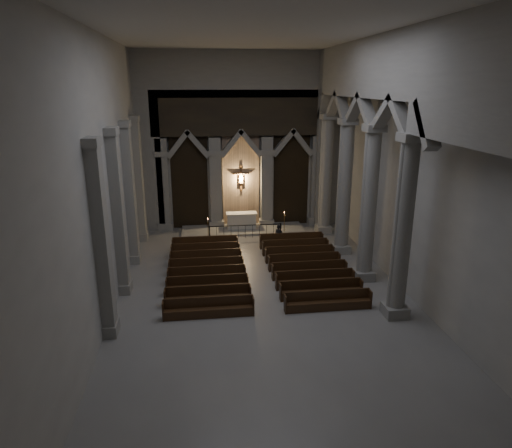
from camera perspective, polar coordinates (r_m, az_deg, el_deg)
The scene contains 11 objects.
room at distance 20.13m, azimuth 1.14°, elevation 10.65°, with size 24.00×24.10×12.00m.
sanctuary_wall at distance 31.63m, azimuth -1.92°, elevation 11.21°, with size 14.00×0.77×12.00m.
right_arcade at distance 22.82m, azimuth 14.73°, elevation 11.44°, with size 1.00×24.00×12.00m.
left_pilasters at distance 24.36m, azimuth -16.07°, elevation 2.28°, with size 0.60×13.00×8.03m.
sanctuary_step at distance 32.07m, azimuth -1.65°, elevation -0.67°, with size 8.50×2.60×0.15m, color gray.
altar at distance 32.05m, azimuth -1.83°, elevation 0.48°, with size 2.16×0.86×1.09m.
altar_rail at distance 30.28m, azimuth -1.34°, elevation -0.65°, with size 4.85×0.09×0.95m.
candle_stand_left at distance 30.27m, azimuth -6.00°, elevation -1.21°, with size 0.25×0.25×1.48m.
candle_stand_right at distance 31.43m, azimuth 3.54°, elevation -0.42°, with size 0.26×0.26×1.53m.
pews at distance 24.55m, azimuth 0.16°, elevation -5.85°, with size 9.41×8.85×0.89m.
worshipper at distance 28.89m, azimuth 2.83°, elevation -1.45°, with size 0.50×0.33×1.37m, color black.
Camera 1 is at (-2.88, -19.80, 9.87)m, focal length 32.00 mm.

